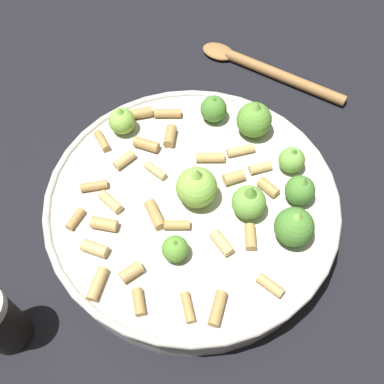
% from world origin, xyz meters
% --- Properties ---
extents(ground_plane, '(2.40, 2.40, 0.00)m').
position_xyz_m(ground_plane, '(0.00, 0.00, 0.00)').
color(ground_plane, black).
extents(cooking_pan, '(0.33, 0.33, 0.10)m').
position_xyz_m(cooking_pan, '(0.00, -0.00, 0.03)').
color(cooking_pan, beige).
rests_on(cooking_pan, ground).
extents(wooden_spoon, '(0.06, 0.24, 0.02)m').
position_xyz_m(wooden_spoon, '(0.28, 0.00, 0.01)').
color(wooden_spoon, '#9E703D').
rests_on(wooden_spoon, ground).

